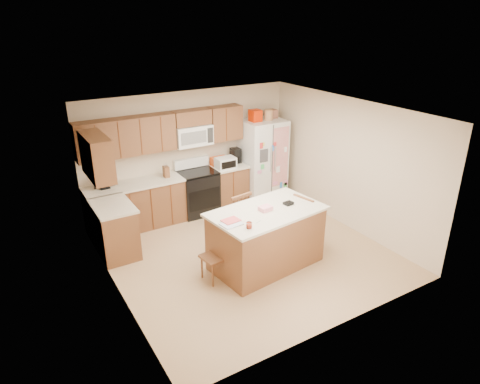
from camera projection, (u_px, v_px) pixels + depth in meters
ground at (247, 253)px, 7.54m from camera, size 4.50×4.50×0.00m
room_shell at (247, 176)px, 6.98m from camera, size 4.60×4.60×2.52m
cabinetry at (153, 183)px, 8.13m from camera, size 3.36×1.56×2.15m
stove at (197, 191)px, 8.88m from camera, size 0.76×0.65×1.13m
refrigerator at (262, 159)px, 9.40m from camera, size 0.90×0.79×2.04m
island at (266, 238)px, 7.00m from camera, size 1.94×1.26×1.09m
windsor_chair_left at (215, 256)px, 6.65m from camera, size 0.40×0.41×0.87m
windsor_chair_back at (236, 221)px, 7.58m from camera, size 0.51×0.49×1.05m
windsor_chair_right at (307, 223)px, 7.53m from camera, size 0.51×0.52×1.02m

